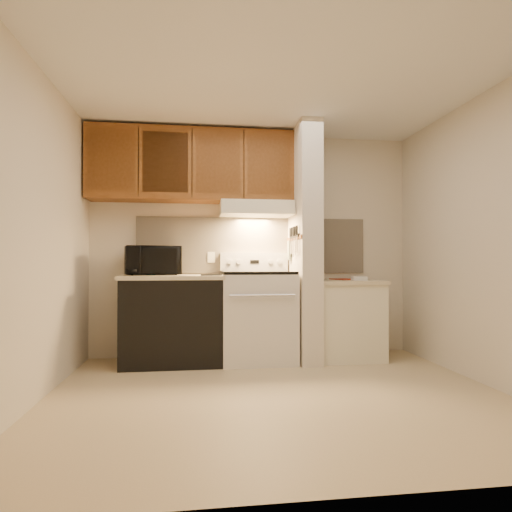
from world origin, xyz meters
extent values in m
plane|color=#CCB68C|center=(0.00, 0.00, 0.00)|extent=(3.60, 3.60, 0.00)
plane|color=white|center=(0.00, 0.00, 2.50)|extent=(3.60, 3.60, 0.00)
cube|color=beige|center=(0.00, 1.50, 1.25)|extent=(3.60, 2.50, 0.02)
cube|color=beige|center=(-1.80, 0.00, 1.25)|extent=(0.02, 3.00, 2.50)
cube|color=beige|center=(1.80, 0.00, 1.25)|extent=(0.02, 3.00, 2.50)
cube|color=beige|center=(0.00, 1.49, 1.24)|extent=(2.60, 0.02, 0.63)
cube|color=silver|center=(0.00, 1.16, 0.46)|extent=(0.76, 0.65, 0.92)
cube|color=black|center=(0.00, 0.84, 0.50)|extent=(0.50, 0.01, 0.30)
cylinder|color=silver|center=(0.00, 0.80, 0.72)|extent=(0.65, 0.02, 0.02)
cube|color=black|center=(0.00, 1.16, 0.94)|extent=(0.74, 0.64, 0.03)
cube|color=silver|center=(0.00, 1.44, 1.05)|extent=(0.76, 0.08, 0.20)
cube|color=black|center=(0.00, 1.40, 1.05)|extent=(0.10, 0.01, 0.04)
cylinder|color=silver|center=(-0.28, 1.40, 1.05)|extent=(0.05, 0.02, 0.05)
cylinder|color=silver|center=(-0.18, 1.40, 1.05)|extent=(0.05, 0.02, 0.05)
cylinder|color=silver|center=(0.18, 1.40, 1.05)|extent=(0.05, 0.02, 0.05)
cylinder|color=silver|center=(0.28, 1.40, 1.05)|extent=(0.05, 0.02, 0.05)
cube|color=black|center=(-0.88, 1.17, 0.43)|extent=(1.00, 0.63, 0.87)
cube|color=beige|center=(-0.88, 1.17, 0.89)|extent=(1.04, 0.67, 0.04)
cube|color=black|center=(-0.49, 0.97, 0.92)|extent=(0.21, 0.08, 0.01)
cylinder|color=#1E6463|center=(-1.11, 1.21, 0.96)|extent=(0.10, 0.10, 0.10)
cube|color=#EDE8CD|center=(-0.48, 1.48, 1.10)|extent=(0.08, 0.01, 0.12)
imported|color=black|center=(-1.10, 1.26, 1.06)|extent=(0.62, 0.49, 0.30)
cube|color=silver|center=(0.51, 1.15, 1.25)|extent=(0.22, 0.70, 2.50)
cube|color=brown|center=(0.39, 1.15, 1.30)|extent=(0.01, 0.70, 0.04)
cube|color=black|center=(0.39, 1.10, 1.32)|extent=(0.02, 0.42, 0.04)
cube|color=silver|center=(0.38, 0.93, 1.22)|extent=(0.01, 0.03, 0.16)
cylinder|color=black|center=(0.38, 0.94, 1.37)|extent=(0.02, 0.02, 0.10)
cube|color=silver|center=(0.38, 1.01, 1.21)|extent=(0.01, 0.04, 0.18)
cylinder|color=black|center=(0.38, 1.03, 1.37)|extent=(0.02, 0.02, 0.10)
cube|color=silver|center=(0.38, 1.09, 1.20)|extent=(0.01, 0.04, 0.20)
cylinder|color=black|center=(0.38, 1.09, 1.37)|extent=(0.02, 0.02, 0.10)
cube|color=silver|center=(0.38, 1.19, 1.22)|extent=(0.01, 0.04, 0.16)
cylinder|color=black|center=(0.38, 1.18, 1.37)|extent=(0.02, 0.02, 0.10)
cube|color=silver|center=(0.38, 1.27, 1.21)|extent=(0.01, 0.04, 0.18)
cylinder|color=black|center=(0.38, 1.25, 1.37)|extent=(0.02, 0.02, 0.10)
cube|color=gray|center=(0.38, 1.32, 1.18)|extent=(0.03, 0.09, 0.21)
cube|color=#EDE8CD|center=(0.97, 1.15, 0.40)|extent=(0.70, 0.60, 0.81)
cube|color=beige|center=(0.97, 1.15, 0.83)|extent=(0.74, 0.64, 0.04)
cube|color=maroon|center=(0.99, 1.25, 0.85)|extent=(0.29, 0.35, 0.01)
cube|color=white|center=(1.08, 1.05, 0.87)|extent=(0.15, 0.11, 0.04)
cube|color=#EDE8CD|center=(0.00, 1.28, 1.62)|extent=(0.78, 0.44, 0.15)
cube|color=#EDE8CD|center=(0.00, 1.07, 1.58)|extent=(0.78, 0.04, 0.06)
cube|color=brown|center=(-0.69, 1.32, 2.08)|extent=(2.18, 0.33, 0.77)
cube|color=brown|center=(-1.51, 1.17, 2.08)|extent=(0.46, 0.01, 0.63)
cube|color=black|center=(-1.23, 1.16, 2.08)|extent=(0.01, 0.01, 0.73)
cube|color=brown|center=(-0.96, 1.17, 2.08)|extent=(0.46, 0.01, 0.63)
cube|color=black|center=(-0.69, 1.16, 2.08)|extent=(0.01, 0.01, 0.73)
cube|color=brown|center=(-0.42, 1.17, 2.08)|extent=(0.46, 0.01, 0.63)
cube|color=black|center=(-0.14, 1.16, 2.08)|extent=(0.01, 0.01, 0.73)
cube|color=brown|center=(0.13, 1.17, 2.08)|extent=(0.46, 0.01, 0.63)
camera|label=1|loc=(-0.61, -3.33, 1.04)|focal=30.00mm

